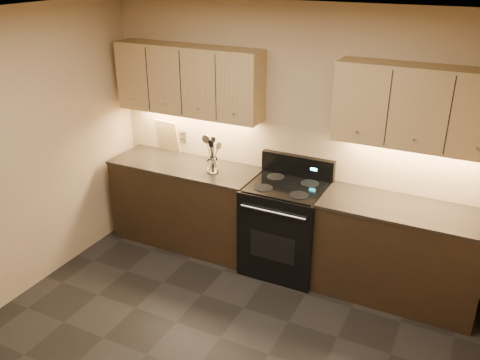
# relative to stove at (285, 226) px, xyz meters

# --- Properties ---
(ceiling) EXTENTS (4.00, 4.00, 0.00)m
(ceiling) POSITION_rel_stove_xyz_m (-0.08, -1.68, 2.12)
(ceiling) COLOR silver
(ceiling) RESTS_ON wall_back
(wall_back) EXTENTS (4.00, 0.04, 2.60)m
(wall_back) POSITION_rel_stove_xyz_m (-0.08, 0.32, 0.82)
(wall_back) COLOR tan
(wall_back) RESTS_ON ground
(counter_left) EXTENTS (1.62, 0.62, 0.93)m
(counter_left) POSITION_rel_stove_xyz_m (-1.18, 0.02, -0.01)
(counter_left) COLOR black
(counter_left) RESTS_ON ground
(counter_right) EXTENTS (1.46, 0.62, 0.93)m
(counter_right) POSITION_rel_stove_xyz_m (1.10, 0.02, -0.01)
(counter_right) COLOR black
(counter_right) RESTS_ON ground
(stove) EXTENTS (0.76, 0.68, 1.14)m
(stove) POSITION_rel_stove_xyz_m (0.00, 0.00, 0.00)
(stove) COLOR black
(stove) RESTS_ON ground
(upper_cab_left) EXTENTS (1.60, 0.30, 0.70)m
(upper_cab_left) POSITION_rel_stove_xyz_m (-1.18, 0.17, 1.32)
(upper_cab_left) COLOR tan
(upper_cab_left) RESTS_ON wall_back
(upper_cab_right) EXTENTS (1.44, 0.30, 0.70)m
(upper_cab_right) POSITION_rel_stove_xyz_m (1.10, 0.17, 1.32)
(upper_cab_right) COLOR tan
(upper_cab_right) RESTS_ON wall_back
(outlet_plate) EXTENTS (0.08, 0.01, 0.12)m
(outlet_plate) POSITION_rel_stove_xyz_m (-1.38, 0.31, 0.64)
(outlet_plate) COLOR #B2B5BA
(outlet_plate) RESTS_ON wall_back
(utensil_crock) EXTENTS (0.14, 0.14, 0.15)m
(utensil_crock) POSITION_rel_stove_xyz_m (-0.81, -0.02, 0.52)
(utensil_crock) COLOR white
(utensil_crock) RESTS_ON counter_left
(cutting_board) EXTENTS (0.30, 0.12, 0.37)m
(cutting_board) POSITION_rel_stove_xyz_m (-1.55, 0.27, 0.64)
(cutting_board) COLOR tan
(cutting_board) RESTS_ON counter_left
(wooden_spoon) EXTENTS (0.17, 0.09, 0.33)m
(wooden_spoon) POSITION_rel_stove_xyz_m (-0.84, -0.04, 0.63)
(wooden_spoon) COLOR tan
(wooden_spoon) RESTS_ON utensil_crock
(black_spoon) EXTENTS (0.07, 0.12, 0.34)m
(black_spoon) POSITION_rel_stove_xyz_m (-0.81, -0.01, 0.63)
(black_spoon) COLOR black
(black_spoon) RESTS_ON utensil_crock
(black_turner) EXTENTS (0.13, 0.18, 0.37)m
(black_turner) POSITION_rel_stove_xyz_m (-0.80, -0.04, 0.65)
(black_turner) COLOR black
(black_turner) RESTS_ON utensil_crock
(steel_spatula) EXTENTS (0.20, 0.10, 0.39)m
(steel_spatula) POSITION_rel_stove_xyz_m (-0.78, -0.01, 0.65)
(steel_spatula) COLOR silver
(steel_spatula) RESTS_ON utensil_crock
(steel_skimmer) EXTENTS (0.18, 0.10, 0.38)m
(steel_skimmer) POSITION_rel_stove_xyz_m (-0.79, -0.03, 0.65)
(steel_skimmer) COLOR silver
(steel_skimmer) RESTS_ON utensil_crock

